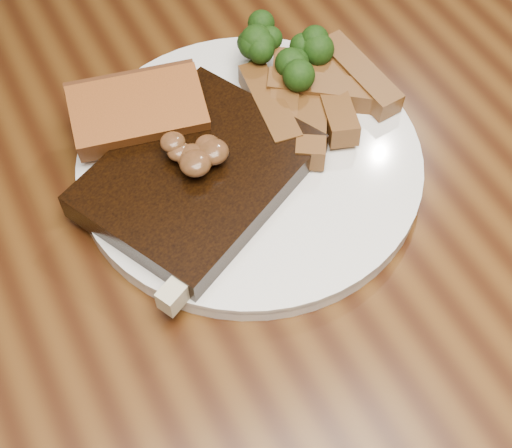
{
  "coord_description": "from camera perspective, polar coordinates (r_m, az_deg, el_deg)",
  "views": [
    {
      "loc": [
        -0.13,
        -0.28,
        1.22
      ],
      "look_at": [
        0.01,
        -0.02,
        0.78
      ],
      "focal_mm": 50.0,
      "sensor_mm": 36.0,
      "label": 1
    }
  ],
  "objects": [
    {
      "name": "dining_table",
      "position": [
        0.64,
        -1.2,
        -5.24
      ],
      "size": [
        1.6,
        0.9,
        0.75
      ],
      "color": "#45270D",
      "rests_on": "ground"
    },
    {
      "name": "plate",
      "position": [
        0.59,
        -0.49,
        4.89
      ],
      "size": [
        0.29,
        0.29,
        0.01
      ],
      "primitive_type": "cylinder",
      "rotation": [
        0.0,
        0.0,
        -0.02
      ],
      "color": "white",
      "rests_on": "dining_table"
    },
    {
      "name": "steak",
      "position": [
        0.56,
        -4.62,
        3.9
      ],
      "size": [
        0.21,
        0.19,
        0.03
      ],
      "primitive_type": "cube",
      "rotation": [
        0.0,
        0.0,
        0.45
      ],
      "color": "black",
      "rests_on": "plate"
    },
    {
      "name": "steak_bone",
      "position": [
        0.54,
        -1.92,
        -0.74
      ],
      "size": [
        0.15,
        0.08,
        0.02
      ],
      "primitive_type": "cube",
      "rotation": [
        0.0,
        0.0,
        0.45
      ],
      "color": "beige",
      "rests_on": "plate"
    },
    {
      "name": "mushroom_pile",
      "position": [
        0.55,
        -4.83,
        5.83
      ],
      "size": [
        0.07,
        0.07,
        0.03
      ],
      "primitive_type": null,
      "color": "brown",
      "rests_on": "steak"
    },
    {
      "name": "garlic_bread",
      "position": [
        0.6,
        -9.13,
        7.58
      ],
      "size": [
        0.12,
        0.08,
        0.02
      ],
      "primitive_type": "cube",
      "rotation": [
        0.0,
        0.0,
        -0.22
      ],
      "color": "brown",
      "rests_on": "plate"
    },
    {
      "name": "potato_wedges",
      "position": [
        0.61,
        4.83,
        9.11
      ],
      "size": [
        0.12,
        0.12,
        0.02
      ],
      "primitive_type": null,
      "color": "brown",
      "rests_on": "plate"
    },
    {
      "name": "broccoli_cluster",
      "position": [
        0.63,
        1.02,
        12.33
      ],
      "size": [
        0.08,
        0.08,
        0.04
      ],
      "primitive_type": null,
      "color": "#18360C",
      "rests_on": "plate"
    }
  ]
}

